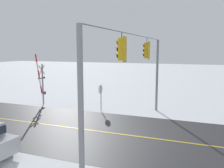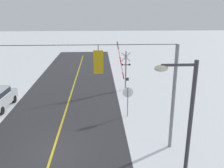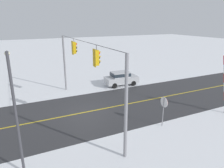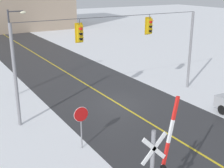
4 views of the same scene
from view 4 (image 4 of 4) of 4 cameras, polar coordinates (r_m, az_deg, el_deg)
name	(u,v)px [view 4 (image 4 of 4)]	position (r m, az deg, el deg)	size (l,w,h in m)	color
ground_plane	(117,103)	(22.21, 0.87, -3.57)	(160.00, 160.00, 0.00)	white
road_asphalt	(81,81)	(27.18, -5.83, 0.50)	(9.00, 80.00, 0.01)	#303033
lane_centre_line	(81,81)	(27.18, -5.83, 0.51)	(0.14, 72.00, 0.01)	gold
signal_span	(117,48)	(21.03, 0.92, 6.72)	(14.20, 0.47, 6.22)	gray
stop_sign	(81,118)	(15.74, -5.80, -6.44)	(0.80, 0.09, 2.35)	gray
streetlamp_near	(14,45)	(24.03, -17.85, 6.98)	(1.39, 0.28, 6.50)	#38383D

